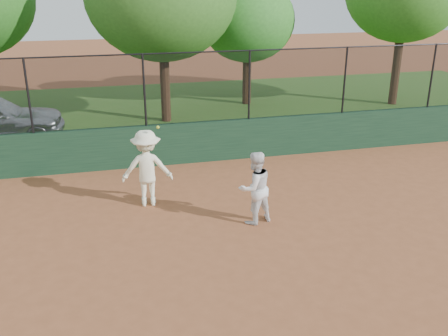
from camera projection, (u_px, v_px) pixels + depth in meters
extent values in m
plane|color=#9B5532|center=(211.00, 275.00, 9.09)|extent=(80.00, 80.00, 0.00)
cube|color=#1B3C25|center=(165.00, 145.00, 14.32)|extent=(26.00, 0.20, 1.20)
cube|color=#2D571B|center=(145.00, 114.00, 19.98)|extent=(36.00, 12.00, 0.01)
imported|color=white|center=(255.00, 188.00, 10.79)|extent=(0.95, 0.83, 1.64)
imported|color=white|center=(147.00, 168.00, 11.63)|extent=(1.26, 0.82, 1.84)
sphere|color=#B9CA2D|center=(158.00, 127.00, 11.04)|extent=(0.07, 0.07, 0.07)
cube|color=black|center=(163.00, 89.00, 13.76)|extent=(26.00, 0.02, 2.00)
cylinder|color=black|center=(161.00, 53.00, 13.41)|extent=(26.00, 0.04, 0.04)
cylinder|color=black|center=(28.00, 96.00, 12.96)|extent=(0.06, 0.06, 2.00)
cylinder|color=black|center=(144.00, 90.00, 13.64)|extent=(0.06, 0.06, 2.00)
cylinder|color=black|center=(249.00, 85.00, 14.32)|extent=(0.06, 0.06, 2.00)
cylinder|color=black|center=(345.00, 80.00, 15.01)|extent=(0.06, 0.06, 2.00)
cylinder|color=black|center=(432.00, 76.00, 15.69)|extent=(0.06, 0.06, 2.00)
cylinder|color=#432818|center=(165.00, 88.00, 18.58)|extent=(0.36, 0.36, 2.48)
cylinder|color=#422716|center=(247.00, 81.00, 21.31)|extent=(0.36, 0.36, 1.96)
ellipsoid|color=#2E6D23|center=(248.00, 21.00, 20.43)|extent=(3.91, 3.55, 3.38)
cylinder|color=#432918|center=(396.00, 71.00, 21.11)|extent=(0.36, 0.36, 2.81)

